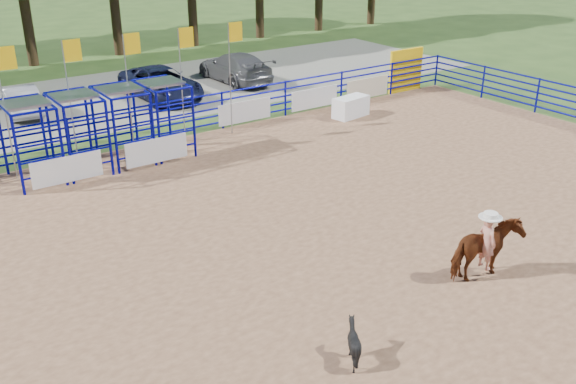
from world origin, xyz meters
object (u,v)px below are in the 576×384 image
object	(u,v)px
car_c	(161,83)
car_d	(235,67)
horse_and_rider	(486,246)
car_b	(20,100)
calf	(353,342)
announcer_table	(351,107)

from	to	relation	value
car_c	car_d	bearing A→B (deg)	7.76
horse_and_rider	car_b	size ratio (longest dim) A/B	0.63
calf	car_b	xyz separation A→B (m)	(-0.96, 20.53, 0.21)
car_c	car_b	bearing A→B (deg)	166.70
announcer_table	calf	distance (m)	15.89
calf	car_c	bearing A→B (deg)	-30.52
horse_and_rider	calf	bearing A→B (deg)	-172.86
horse_and_rider	car_b	bearing A→B (deg)	105.12
announcer_table	car_b	bearing A→B (deg)	143.20
horse_and_rider	car_c	distance (m)	18.87
calf	car_d	world-z (taller)	car_d
car_b	calf	bearing A→B (deg)	96.43
announcer_table	calf	size ratio (longest dim) A/B	2.00
car_b	car_c	xyz separation A→B (m)	(5.94, -1.11, 0.08)
horse_and_rider	car_d	world-z (taller)	horse_and_rider
horse_and_rider	calf	size ratio (longest dim) A/B	2.97
calf	announcer_table	bearing A→B (deg)	-56.04
announcer_table	car_d	size ratio (longest dim) A/B	0.32
car_b	car_d	xyz separation A→B (m)	(10.33, -0.31, 0.10)
announcer_table	car_d	xyz separation A→B (m)	(-0.83, 8.04, 0.29)
car_b	horse_and_rider	bearing A→B (deg)	108.89
horse_and_rider	car_c	world-z (taller)	horse_and_rider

